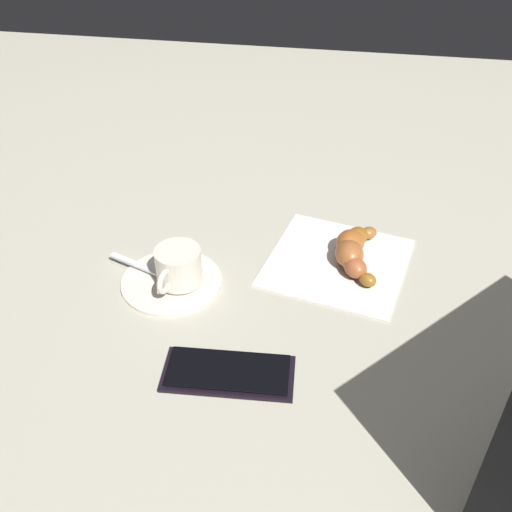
% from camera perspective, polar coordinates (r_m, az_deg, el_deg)
% --- Properties ---
extents(ground_plane, '(1.80, 1.80, 0.00)m').
position_cam_1_polar(ground_plane, '(0.83, -0.05, -1.54)').
color(ground_plane, '#A9A492').
extents(saucer, '(0.14, 0.14, 0.01)m').
position_cam_1_polar(saucer, '(0.82, -7.99, -2.28)').
color(saucer, beige).
rests_on(saucer, ground).
extents(espresso_cup, '(0.06, 0.08, 0.05)m').
position_cam_1_polar(espresso_cup, '(0.80, -7.39, -0.94)').
color(espresso_cup, beige).
rests_on(espresso_cup, saucer).
extents(teaspoon, '(0.14, 0.06, 0.01)m').
position_cam_1_polar(teaspoon, '(0.82, -8.54, -1.85)').
color(teaspoon, silver).
rests_on(teaspoon, saucer).
extents(sugar_packet, '(0.06, 0.03, 0.01)m').
position_cam_1_polar(sugar_packet, '(0.85, -7.43, -0.19)').
color(sugar_packet, white).
rests_on(sugar_packet, saucer).
extents(napkin, '(0.22, 0.22, 0.00)m').
position_cam_1_polar(napkin, '(0.86, 7.66, -0.54)').
color(napkin, silver).
rests_on(napkin, ground).
extents(croissant, '(0.07, 0.14, 0.04)m').
position_cam_1_polar(croissant, '(0.85, 9.15, 0.58)').
color(croissant, brown).
rests_on(croissant, napkin).
extents(cell_phone, '(0.15, 0.08, 0.01)m').
position_cam_1_polar(cell_phone, '(0.70, -2.75, -10.91)').
color(cell_phone, black).
rests_on(cell_phone, ground).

